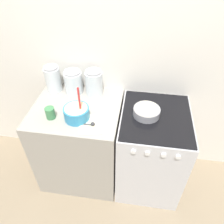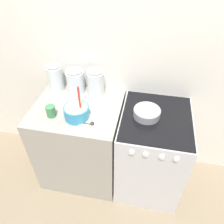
# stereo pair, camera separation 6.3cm
# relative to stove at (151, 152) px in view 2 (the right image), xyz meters

# --- Properties ---
(ground_plane) EXTENTS (12.00, 12.00, 0.00)m
(ground_plane) POSITION_rel_stove_xyz_m (-0.32, -0.34, -0.46)
(ground_plane) COLOR gray
(wall_back) EXTENTS (4.56, 0.05, 2.40)m
(wall_back) POSITION_rel_stove_xyz_m (-0.32, 0.37, 0.74)
(wall_back) COLOR white
(wall_back) RESTS_ON ground_plane
(countertop_cabinet) EXTENTS (0.78, 0.68, 0.92)m
(countertop_cabinet) POSITION_rel_stove_xyz_m (-0.71, 0.00, 0.00)
(countertop_cabinet) COLOR #9E998E
(countertop_cabinet) RESTS_ON ground_plane
(stove) EXTENTS (0.61, 0.70, 0.92)m
(stove) POSITION_rel_stove_xyz_m (0.00, 0.00, 0.00)
(stove) COLOR silver
(stove) RESTS_ON ground_plane
(mixing_bowl) EXTENTS (0.21, 0.21, 0.31)m
(mixing_bowl) POSITION_rel_stove_xyz_m (-0.66, -0.13, 0.52)
(mixing_bowl) COLOR #338CBF
(mixing_bowl) RESTS_ON countertop_cabinet
(baking_pan) EXTENTS (0.23, 0.23, 0.07)m
(baking_pan) POSITION_rel_stove_xyz_m (-0.09, -0.00, 0.50)
(baking_pan) COLOR gray
(baking_pan) RESTS_ON stove
(storage_jar_left) EXTENTS (0.15, 0.15, 0.25)m
(storage_jar_left) POSITION_rel_stove_xyz_m (-0.98, 0.24, 0.57)
(storage_jar_left) COLOR silver
(storage_jar_left) RESTS_ON countertop_cabinet
(storage_jar_middle) EXTENTS (0.17, 0.17, 0.22)m
(storage_jar_middle) POSITION_rel_stove_xyz_m (-0.79, 0.24, 0.56)
(storage_jar_middle) COLOR silver
(storage_jar_middle) RESTS_ON countertop_cabinet
(storage_jar_right) EXTENTS (0.16, 0.16, 0.25)m
(storage_jar_right) POSITION_rel_stove_xyz_m (-0.59, 0.24, 0.57)
(storage_jar_right) COLOR silver
(storage_jar_right) RESTS_ON countertop_cabinet
(tin_can) EXTENTS (0.08, 0.08, 0.10)m
(tin_can) POSITION_rel_stove_xyz_m (-0.88, -0.15, 0.51)
(tin_can) COLOR #3F7F4C
(tin_can) RESTS_ON countertop_cabinet
(recipe_page) EXTENTS (0.23, 0.27, 0.01)m
(recipe_page) POSITION_rel_stove_xyz_m (-0.53, -0.19, 0.46)
(recipe_page) COLOR beige
(recipe_page) RESTS_ON countertop_cabinet
(measuring_spoon) EXTENTS (0.12, 0.04, 0.04)m
(measuring_spoon) POSITION_rel_stove_xyz_m (-0.52, -0.20, 0.48)
(measuring_spoon) COLOR #333338
(measuring_spoon) RESTS_ON countertop_cabinet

